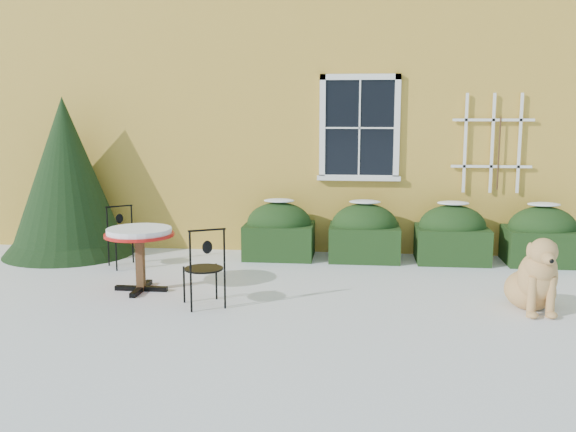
# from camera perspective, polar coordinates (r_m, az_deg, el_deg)

# --- Properties ---
(ground) EXTENTS (80.00, 80.00, 0.00)m
(ground) POSITION_cam_1_polar(r_m,az_deg,el_deg) (7.44, -0.82, -8.09)
(ground) COLOR white
(ground) RESTS_ON ground
(house) EXTENTS (12.40, 8.40, 6.40)m
(house) POSITION_cam_1_polar(r_m,az_deg,el_deg) (14.12, 2.63, 13.27)
(house) COLOR gold
(house) RESTS_ON ground
(hedge_row) EXTENTS (4.95, 0.80, 0.91)m
(hedge_row) POSITION_cam_1_polar(r_m,az_deg,el_deg) (9.81, 10.60, -1.59)
(hedge_row) COLOR black
(hedge_row) RESTS_ON ground
(evergreen_shrub) EXTENTS (2.03, 2.03, 2.45)m
(evergreen_shrub) POSITION_cam_1_polar(r_m,az_deg,el_deg) (10.60, -19.07, 2.05)
(evergreen_shrub) COLOR black
(evergreen_shrub) RESTS_ON ground
(bistro_table) EXTENTS (0.86, 0.86, 0.80)m
(bistro_table) POSITION_cam_1_polar(r_m,az_deg,el_deg) (8.15, -13.07, -1.99)
(bistro_table) COLOR black
(bistro_table) RESTS_ON ground
(patio_chair_near) EXTENTS (0.56, 0.55, 0.93)m
(patio_chair_near) POSITION_cam_1_polar(r_m,az_deg,el_deg) (7.40, -7.43, -4.51)
(patio_chair_near) COLOR black
(patio_chair_near) RESTS_ON ground
(patio_chair_far) EXTENTS (0.54, 0.54, 0.87)m
(patio_chair_far) POSITION_cam_1_polar(r_m,az_deg,el_deg) (9.57, -14.43, -1.79)
(patio_chair_far) COLOR black
(patio_chair_far) RESTS_ON ground
(dog) EXTENTS (0.61, 1.01, 0.90)m
(dog) POSITION_cam_1_polar(r_m,az_deg,el_deg) (7.71, 21.11, -5.33)
(dog) COLOR tan
(dog) RESTS_ON ground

